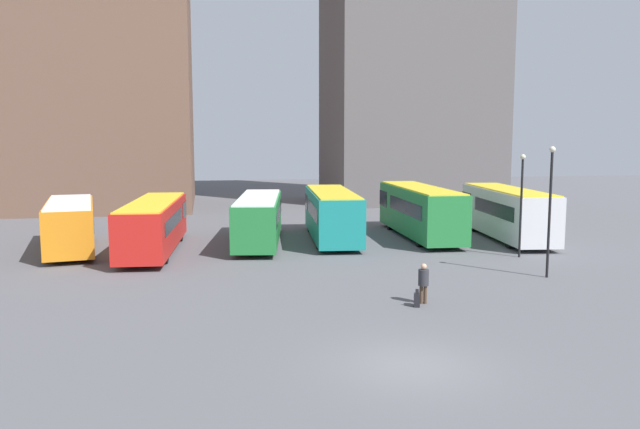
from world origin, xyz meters
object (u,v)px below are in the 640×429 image
(bus_1, at_px, (154,224))
(lamp_post_1, at_px, (521,197))
(bus_3, at_px, (332,213))
(bus_5, at_px, (506,211))
(bus_2, at_px, (259,218))
(bus_4, at_px, (419,210))
(bus_0, at_px, (70,224))
(traveler, at_px, (423,280))
(lamp_post_0, at_px, (550,201))
(suitcase, at_px, (417,300))

(bus_1, xyz_separation_m, lamp_post_1, (19.36, -5.35, 1.68))
(bus_3, relative_size, bus_5, 0.99)
(bus_2, bearing_deg, bus_4, -77.83)
(bus_3, xyz_separation_m, bus_4, (5.77, 0.05, 0.09))
(bus_0, xyz_separation_m, bus_4, (21.08, 1.22, 0.23))
(bus_0, height_order, traveler, bus_0)
(traveler, bearing_deg, lamp_post_1, -28.00)
(bus_3, xyz_separation_m, lamp_post_0, (7.56, -12.35, 1.82))
(bus_3, bearing_deg, lamp_post_0, -143.34)
(bus_0, bearing_deg, bus_3, -95.36)
(bus_0, xyz_separation_m, bus_5, (26.27, -0.47, 0.20))
(bus_4, height_order, lamp_post_1, lamp_post_1)
(traveler, xyz_separation_m, suitcase, (-0.38, -0.35, -0.68))
(lamp_post_0, bearing_deg, bus_3, 121.46)
(bus_2, bearing_deg, bus_0, 101.17)
(lamp_post_0, bearing_deg, bus_2, 136.11)
(bus_0, bearing_deg, bus_2, -96.93)
(bus_2, height_order, bus_4, bus_4)
(bus_3, height_order, lamp_post_1, lamp_post_1)
(lamp_post_1, bearing_deg, bus_1, 164.55)
(bus_1, relative_size, lamp_post_0, 1.92)
(bus_3, distance_m, bus_4, 5.78)
(suitcase, xyz_separation_m, lamp_post_1, (8.69, 8.43, 3.00))
(bus_3, bearing_deg, bus_1, 107.10)
(bus_4, distance_m, lamp_post_1, 8.32)
(suitcase, distance_m, lamp_post_0, 8.98)
(bus_2, bearing_deg, lamp_post_1, -109.16)
(bus_2, height_order, suitcase, bus_2)
(bus_5, bearing_deg, lamp_post_0, 168.78)
(suitcase, distance_m, lamp_post_1, 12.47)
(bus_1, bearing_deg, bus_0, 81.19)
(bus_2, bearing_deg, suitcase, -154.85)
(lamp_post_0, distance_m, lamp_post_1, 4.91)
(bus_0, height_order, lamp_post_0, lamp_post_0)
(bus_1, bearing_deg, lamp_post_0, -115.02)
(bus_3, bearing_deg, bus_2, 103.19)
(bus_2, xyz_separation_m, bus_3, (4.61, 0.65, 0.11))
(bus_3, distance_m, bus_5, 11.09)
(bus_2, xyz_separation_m, lamp_post_0, (12.16, -11.70, 1.93))
(bus_5, bearing_deg, lamp_post_1, 165.80)
(bus_5, bearing_deg, bus_4, 78.40)
(bus_4, xyz_separation_m, suitcase, (-5.74, -16.07, -1.52))
(bus_4, relative_size, lamp_post_1, 2.09)
(bus_0, bearing_deg, bus_5, -100.78)
(suitcase, relative_size, lamp_post_1, 0.13)
(bus_0, bearing_deg, traveler, -142.44)
(bus_1, height_order, lamp_post_1, lamp_post_1)
(lamp_post_1, bearing_deg, bus_5, 69.34)
(bus_5, height_order, traveler, bus_5)
(bus_3, height_order, bus_5, bus_5)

